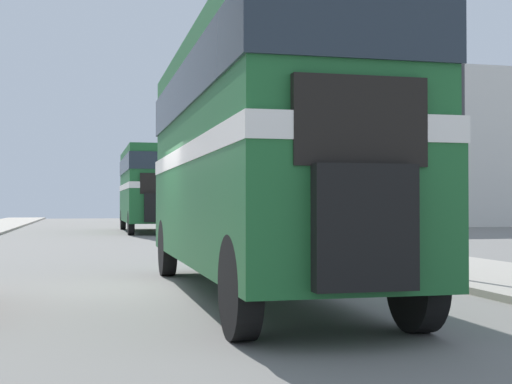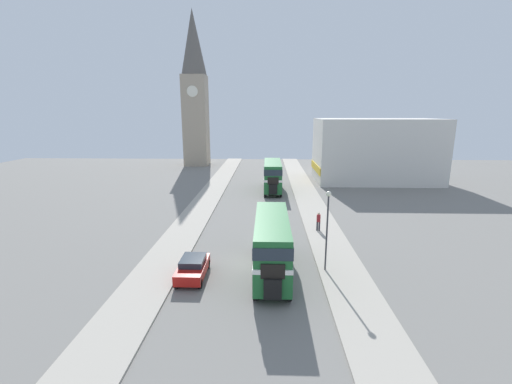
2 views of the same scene
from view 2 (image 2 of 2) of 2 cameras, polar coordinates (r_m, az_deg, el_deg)
ground_plane at (r=26.81m, az=-0.91°, el=-11.77°), size 120.00×120.00×0.00m
sidewalk_right at (r=27.33m, az=13.68°, el=-11.52°), size 3.50×120.00×0.12m
sidewalk_left at (r=27.91m, az=-15.15°, el=-11.07°), size 3.50×120.00×0.12m
double_decker_bus at (r=24.36m, az=2.65°, el=-8.12°), size 2.39×9.31×4.11m
bus_distant at (r=49.95m, az=2.78°, el=3.06°), size 2.47×9.62×4.30m
car_parked_near at (r=24.82m, az=-10.49°, el=-12.24°), size 1.81×3.92×1.41m
pedestrian_walking at (r=33.59m, az=10.37°, el=-4.65°), size 0.37×0.37×1.82m
street_lamp at (r=24.63m, az=11.83°, el=-4.47°), size 0.36×0.36×5.86m
church_tower at (r=75.97m, az=-10.18°, el=16.65°), size 5.20×5.20×31.67m
shop_building_block at (r=60.37m, az=19.32°, el=6.55°), size 19.59×10.89×10.29m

